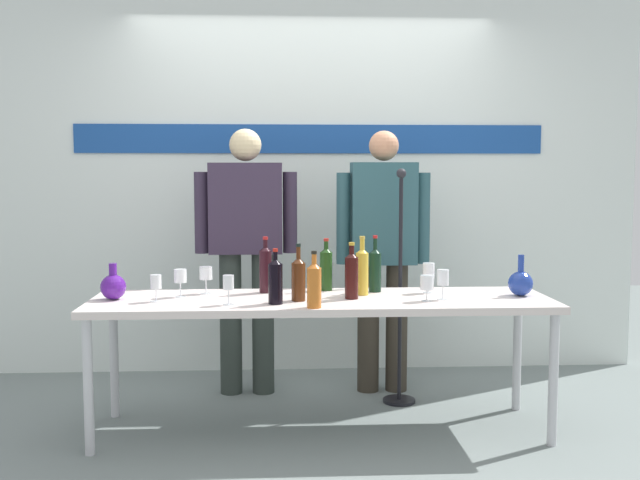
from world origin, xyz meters
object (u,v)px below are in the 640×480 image
wine_bottle_2 (298,278)px  microphone_stand (400,326)px  wine_glass_left_3 (180,277)px  wine_bottle_7 (352,274)px  wine_bottle_0 (275,280)px  wine_bottle_1 (314,284)px  wine_bottle_5 (326,268)px  wine_glass_right_1 (443,278)px  display_table (322,308)px  decanter_blue_left (113,286)px  decanter_blue_right (521,283)px  wine_bottle_6 (266,268)px  wine_glass_left_1 (228,283)px  wine_glass_left_2 (206,274)px  presenter_left (246,242)px  wine_bottle_4 (375,269)px  wine_glass_right_0 (427,283)px  wine_bottle_3 (362,270)px  wine_glass_right_2 (429,271)px  presenter_right (383,244)px

wine_bottle_2 → microphone_stand: bearing=40.9°
wine_glass_left_3 → wine_bottle_7: bearing=-6.5°
wine_bottle_0 → wine_bottle_1: 0.23m
wine_bottle_5 → wine_glass_right_1: bearing=-30.1°
display_table → decanter_blue_left: decanter_blue_left is taller
decanter_blue_right → wine_bottle_0: bearing=-172.4°
wine_bottle_6 → wine_glass_left_1: bearing=-115.8°
wine_bottle_7 → wine_glass_left_1: bearing=-167.0°
decanter_blue_right → wine_bottle_2: wine_bottle_2 is taller
wine_bottle_0 → wine_glass_left_2: 0.52m
presenter_left → display_table: bearing=-59.0°
wine_bottle_4 → wine_glass_right_0: (0.23, -0.33, -0.03)m
wine_bottle_3 → wine_bottle_0: bearing=-151.7°
wine_bottle_4 → wine_glass_left_1: bearing=-155.0°
wine_bottle_7 → wine_glass_left_3: bearing=173.5°
wine_glass_left_3 → microphone_stand: bearing=17.2°
wine_bottle_1 → wine_bottle_3: bearing=52.9°
wine_bottle_3 → wine_bottle_1: bearing=-127.1°
wine_bottle_2 → wine_bottle_3: bearing=25.4°
wine_glass_left_2 → wine_bottle_2: bearing=-26.5°
presenter_left → wine_glass_left_1: (-0.05, -0.91, -0.13)m
wine_bottle_6 → presenter_left: bearing=104.0°
wine_glass_right_1 → microphone_stand: bearing=103.9°
display_table → wine_bottle_2: 0.23m
wine_bottle_2 → wine_glass_left_2: 0.57m
wine_bottle_7 → wine_glass_right_0: (0.39, -0.10, -0.04)m
presenter_left → wine_bottle_5: bearing=-44.0°
wine_bottle_6 → wine_bottle_4: bearing=-0.5°
wine_bottle_1 → decanter_blue_left: bearing=164.4°
wine_bottle_7 → microphone_stand: 0.73m
decanter_blue_right → microphone_stand: 0.82m
wine_glass_right_2 → wine_glass_left_3: bearing=-177.4°
wine_bottle_0 → decanter_blue_right: bearing=7.6°
wine_bottle_7 → wine_glass_right_2: bearing=20.6°
wine_glass_right_1 → wine_bottle_1: bearing=-164.1°
wine_glass_right_1 → decanter_blue_right: bearing=12.1°
wine_bottle_6 → wine_glass_left_2: size_ratio=2.08×
wine_bottle_7 → presenter_right: bearing=69.9°
wine_bottle_0 → wine_glass_right_2: bearing=19.6°
wine_bottle_3 → wine_bottle_7: (-0.07, -0.12, -0.01)m
wine_glass_left_1 → microphone_stand: (1.00, 0.65, -0.37)m
presenter_left → wine_glass_left_1: 0.92m
wine_glass_right_0 → wine_bottle_7: bearing=165.7°
display_table → wine_glass_right_1: (0.65, -0.09, 0.17)m
wine_bottle_4 → wine_glass_right_1: 0.43m
wine_bottle_6 → wine_bottle_7: size_ratio=1.04×
decanter_blue_left → wine_bottle_0: size_ratio=0.68×
presenter_left → microphone_stand: presenter_left is taller
wine_bottle_4 → wine_bottle_1: bearing=-127.7°
presenter_right → wine_glass_right_2: (0.18, -0.59, -0.10)m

